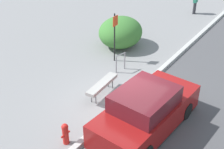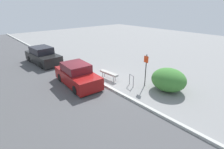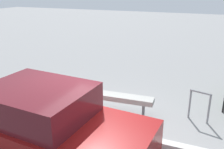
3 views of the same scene
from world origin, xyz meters
The scene contains 10 objects.
ground_plane centered at (0.00, 0.00, 0.00)m, with size 60.00×60.00×0.00m, color gray.
road_strip centered at (0.00, -5.15, 0.00)m, with size 60.00×10.00×0.01m.
curb centered at (0.00, 0.00, 0.07)m, with size 60.00×0.20×0.13m.
bench centered at (0.14, 1.04, 0.49)m, with size 1.75×0.47×0.56m.
bike_rack centered at (2.11, 1.50, 0.50)m, with size 0.54×0.19×0.83m.
sign_post centered at (2.73, 2.22, 1.38)m, with size 0.36×0.08×2.30m.
fire_hydrant centered at (-2.67, 0.41, 0.41)m, with size 0.36×0.22×0.77m.
shrub_hedge centered at (4.19, 2.86, 0.76)m, with size 2.33×2.11×1.52m.
parked_car_near centered at (-0.61, -1.28, 0.69)m, with size 4.29×2.05×1.55m.
parked_car_far centered at (-7.17, -1.31, 0.71)m, with size 4.63×2.10×1.61m.
Camera 2 is at (9.83, -6.94, 5.40)m, focal length 28.00 mm.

